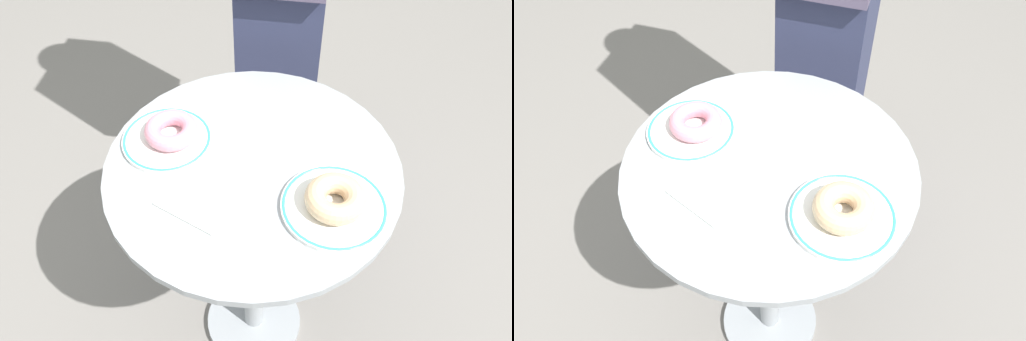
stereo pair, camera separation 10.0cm
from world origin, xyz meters
TOP-DOWN VIEW (x-y plane):
  - ground_plane at (0.00, 0.00)m, footprint 7.00×7.00m
  - cafe_table at (0.00, 0.00)m, footprint 0.61×0.61m
  - plate_left at (-0.19, -0.04)m, footprint 0.19×0.19m
  - plate_right at (0.19, -0.01)m, footprint 0.20×0.20m
  - donut_pink_frosted at (-0.18, -0.03)m, footprint 0.15×0.15m
  - donut_glazed at (0.19, -0.01)m, footprint 0.16×0.16m
  - paper_napkin at (-0.04, -0.13)m, footprint 0.14×0.11m

SIDE VIEW (x-z plane):
  - ground_plane at x=0.00m, z-range -0.02..0.00m
  - cafe_table at x=0.00m, z-range 0.15..0.89m
  - paper_napkin at x=-0.04m, z-range 0.74..0.74m
  - plate_left at x=-0.19m, z-range 0.74..0.75m
  - plate_right at x=0.19m, z-range 0.74..0.75m
  - donut_pink_frosted at x=-0.18m, z-range 0.75..0.78m
  - donut_glazed at x=0.19m, z-range 0.75..0.79m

